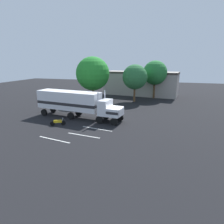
# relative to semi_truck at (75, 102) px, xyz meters

# --- Properties ---
(ground_plane) EXTENTS (120.00, 120.00, 0.00)m
(ground_plane) POSITION_rel_semi_truck_xyz_m (6.75, -0.46, -2.52)
(ground_plane) COLOR black
(lane_stripe_near) EXTENTS (4.38, 0.81, 0.01)m
(lane_stripe_near) POSITION_rel_semi_truck_xyz_m (5.15, -3.96, -2.52)
(lane_stripe_near) COLOR silver
(lane_stripe_near) RESTS_ON ground_plane
(lane_stripe_mid) EXTENTS (4.39, 0.64, 0.01)m
(lane_stripe_mid) POSITION_rel_semi_truck_xyz_m (4.42, -6.62, -2.52)
(lane_stripe_mid) COLOR silver
(lane_stripe_mid) RESTS_ON ground_plane
(lane_stripe_far) EXTENTS (4.37, 0.86, 0.01)m
(lane_stripe_far) POSITION_rel_semi_truck_xyz_m (1.71, -8.73, -2.52)
(lane_stripe_far) COLOR silver
(lane_stripe_far) RESTS_ON ground_plane
(semi_truck) EXTENTS (14.37, 4.33, 4.50)m
(semi_truck) POSITION_rel_semi_truck_xyz_m (0.00, 0.00, 0.00)
(semi_truck) COLOR white
(semi_truck) RESTS_ON ground_plane
(person_bystander) EXTENTS (0.36, 0.47, 1.63)m
(person_bystander) POSITION_rel_semi_truck_xyz_m (3.79, 2.61, -1.63)
(person_bystander) COLOR #2D3347
(person_bystander) RESTS_ON ground_plane
(motorcycle) EXTENTS (1.94, 1.01, 1.12)m
(motorcycle) POSITION_rel_semi_truck_xyz_m (-0.57, -4.19, -2.04)
(motorcycle) COLOR black
(motorcycle) RESTS_ON ground_plane
(tree_left) EXTENTS (5.37, 5.37, 8.08)m
(tree_left) POSITION_rel_semi_truck_xyz_m (6.78, 15.09, 2.86)
(tree_left) COLOR brown
(tree_left) RESTS_ON ground_plane
(tree_center) EXTENTS (7.19, 7.19, 9.70)m
(tree_center) POSITION_rel_semi_truck_xyz_m (-1.96, 12.59, 3.57)
(tree_center) COLOR brown
(tree_center) RESTS_ON ground_plane
(tree_right) EXTENTS (5.64, 5.64, 8.89)m
(tree_right) POSITION_rel_semi_truck_xyz_m (10.60, 20.40, 3.53)
(tree_right) COLOR brown
(tree_right) RESTS_ON ground_plane
(building_backdrop) EXTENTS (19.56, 8.42, 6.10)m
(building_backdrop) POSITION_rel_semi_truck_xyz_m (6.72, 24.21, 0.74)
(building_backdrop) COLOR #9E938C
(building_backdrop) RESTS_ON ground_plane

